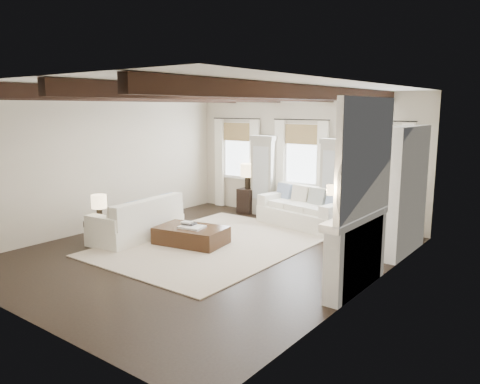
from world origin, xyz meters
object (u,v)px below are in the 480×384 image
Objects in this scene: sofa_left at (139,222)px; side_table_front at (101,232)px; ottoman at (191,236)px; side_table_back at (248,200)px; sofa_back at (305,210)px.

side_table_front is (-0.38, -0.73, -0.12)m from sofa_left.
side_table_front is (-1.61, -1.09, 0.06)m from ottoman.
sofa_left is 3.30× the size of side_table_back.
sofa_back is 1.07× the size of sofa_left.
sofa_left reaches higher than side_table_front.
side_table_back is (0.74, 4.28, 0.09)m from side_table_front.
side_table_front is at bearing -156.15° from ottoman.
sofa_back is 3.06m from ottoman.
side_table_back reaches higher than ottoman.
sofa_back is 1.63× the size of ottoman.
sofa_back is at bearing -9.93° from side_table_back.
sofa_left is at bearing 62.35° from side_table_front.
side_table_front is at bearing -124.63° from sofa_back.
sofa_back is 3.96m from sofa_left.
sofa_left reaches higher than ottoman.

